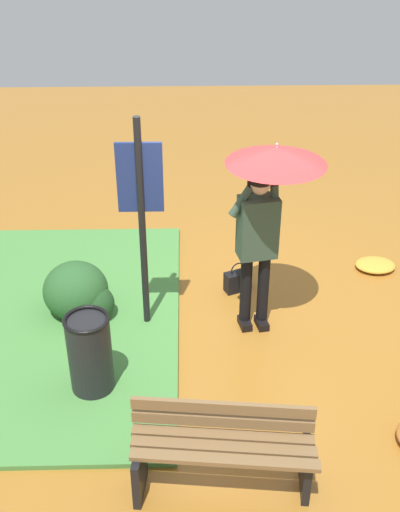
# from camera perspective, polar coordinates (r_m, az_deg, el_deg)

# --- Properties ---
(ground_plane) EXTENTS (18.00, 18.00, 0.00)m
(ground_plane) POSITION_cam_1_polar(r_m,az_deg,el_deg) (6.91, 4.34, -5.95)
(ground_plane) COLOR #9E6623
(person_with_umbrella) EXTENTS (0.96, 0.96, 2.04)m
(person_with_umbrella) POSITION_cam_1_polar(r_m,az_deg,el_deg) (6.11, 6.11, 5.71)
(person_with_umbrella) COLOR black
(person_with_umbrella) RESTS_ON ground_plane
(info_sign_post) EXTENTS (0.44, 0.07, 2.30)m
(info_sign_post) POSITION_cam_1_polar(r_m,az_deg,el_deg) (6.14, -5.32, 4.82)
(info_sign_post) COLOR black
(info_sign_post) RESTS_ON ground_plane
(handbag) EXTENTS (0.33, 0.25, 0.37)m
(handbag) POSITION_cam_1_polar(r_m,az_deg,el_deg) (7.34, 3.39, -2.23)
(handbag) COLOR black
(handbag) RESTS_ON ground_plane
(park_bench) EXTENTS (1.40, 0.51, 0.75)m
(park_bench) POSITION_cam_1_polar(r_m,az_deg,el_deg) (5.04, 2.08, -16.89)
(park_bench) COLOR black
(park_bench) RESTS_ON ground_plane
(trash_bin) EXTENTS (0.42, 0.42, 0.83)m
(trash_bin) POSITION_cam_1_polar(r_m,az_deg,el_deg) (5.89, -9.83, -8.73)
(trash_bin) COLOR black
(trash_bin) RESTS_ON ground_plane
(shrub_cluster) EXTENTS (0.77, 0.70, 0.63)m
(shrub_cluster) POSITION_cam_1_polar(r_m,az_deg,el_deg) (6.94, -10.77, -3.28)
(shrub_cluster) COLOR #285628
(shrub_cluster) RESTS_ON ground_plane
(leaf_pile_by_bench) EXTENTS (0.49, 0.39, 0.11)m
(leaf_pile_by_bench) POSITION_cam_1_polar(r_m,az_deg,el_deg) (8.05, 15.46, -0.78)
(leaf_pile_by_bench) COLOR gold
(leaf_pile_by_bench) RESTS_ON ground_plane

